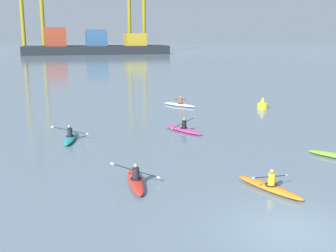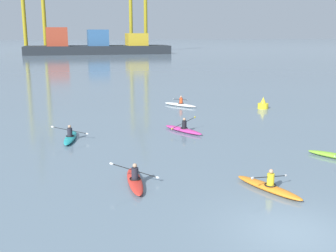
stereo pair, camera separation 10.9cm
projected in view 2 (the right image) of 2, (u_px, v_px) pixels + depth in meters
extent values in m
plane|color=slate|center=(291.00, 232.00, 13.48)|extent=(800.00, 800.00, 0.00)
cube|color=#1E2328|center=(98.00, 50.00, 127.09)|extent=(43.77, 11.99, 2.53)
cube|color=#993823|center=(57.00, 37.00, 123.46)|extent=(6.13, 8.39, 5.47)
cube|color=#2D5684|center=(98.00, 38.00, 126.27)|extent=(6.13, 8.39, 4.84)
cube|color=#B29323|center=(136.00, 39.00, 129.14)|extent=(6.13, 8.39, 3.75)
cylinder|color=olive|center=(23.00, 5.00, 127.00)|extent=(1.20, 1.20, 29.53)
cylinder|color=olive|center=(43.00, 5.00, 128.36)|extent=(1.20, 1.20, 29.53)
cylinder|color=olive|center=(131.00, 9.00, 138.53)|extent=(1.20, 1.20, 28.44)
cylinder|color=olive|center=(146.00, 9.00, 139.69)|extent=(1.20, 1.20, 28.44)
cylinder|color=yellow|center=(263.00, 106.00, 35.41)|extent=(0.90, 0.90, 0.45)
cone|color=yellow|center=(263.00, 100.00, 35.30)|extent=(0.50, 0.49, 0.55)
ellipsoid|color=silver|center=(180.00, 105.00, 36.54)|extent=(2.59, 3.03, 0.26)
torus|color=black|center=(181.00, 103.00, 36.45)|extent=(0.69, 0.69, 0.05)
cylinder|color=#DB471E|center=(181.00, 101.00, 36.40)|extent=(0.30, 0.30, 0.50)
sphere|color=tan|center=(181.00, 97.00, 36.32)|extent=(0.19, 0.19, 0.19)
cylinder|color=black|center=(181.00, 99.00, 36.41)|extent=(1.65, 1.32, 0.38)
ellipsoid|color=silver|center=(174.00, 99.00, 35.57)|extent=(0.18, 0.15, 0.14)
ellipsoid|color=silver|center=(187.00, 100.00, 37.24)|extent=(0.18, 0.15, 0.14)
ellipsoid|color=silver|center=(335.00, 156.00, 20.37)|extent=(0.18, 0.15, 0.15)
ellipsoid|color=teal|center=(70.00, 138.00, 25.04)|extent=(1.11, 3.45, 0.26)
torus|color=black|center=(70.00, 136.00, 24.91)|extent=(0.56, 0.56, 0.05)
cylinder|color=#23232D|center=(70.00, 132.00, 24.86)|extent=(0.30, 0.30, 0.50)
sphere|color=tan|center=(70.00, 126.00, 24.78)|extent=(0.19, 0.19, 0.19)
cylinder|color=black|center=(70.00, 130.00, 24.88)|extent=(2.04, 0.35, 0.51)
ellipsoid|color=silver|center=(52.00, 127.00, 24.75)|extent=(0.20, 0.07, 0.15)
ellipsoid|color=silver|center=(87.00, 134.00, 25.02)|extent=(0.20, 0.07, 0.15)
ellipsoid|color=#C13384|center=(183.00, 130.00, 27.09)|extent=(2.11, 3.29, 0.26)
torus|color=black|center=(184.00, 128.00, 26.99)|extent=(0.66, 0.66, 0.05)
cylinder|color=black|center=(184.00, 124.00, 26.94)|extent=(0.30, 0.30, 0.50)
sphere|color=tan|center=(184.00, 119.00, 26.86)|extent=(0.19, 0.19, 0.19)
cylinder|color=black|center=(184.00, 123.00, 26.95)|extent=(1.83, 0.98, 0.51)
ellipsoid|color=yellow|center=(172.00, 129.00, 26.35)|extent=(0.20, 0.13, 0.15)
ellipsoid|color=yellow|center=(195.00, 117.00, 27.55)|extent=(0.20, 0.13, 0.15)
ellipsoid|color=orange|center=(268.00, 187.00, 17.00)|extent=(1.85, 3.37, 0.26)
torus|color=black|center=(270.00, 185.00, 16.89)|extent=(0.64, 0.64, 0.05)
cylinder|color=gold|center=(271.00, 179.00, 16.83)|extent=(0.30, 0.30, 0.50)
sphere|color=tan|center=(271.00, 171.00, 16.76)|extent=(0.19, 0.19, 0.19)
cylinder|color=black|center=(270.00, 177.00, 16.85)|extent=(1.93, 0.83, 0.37)
ellipsoid|color=silver|center=(253.00, 178.00, 16.22)|extent=(0.20, 0.11, 0.14)
ellipsoid|color=silver|center=(286.00, 176.00, 17.48)|extent=(0.20, 0.11, 0.14)
ellipsoid|color=red|center=(135.00, 181.00, 17.74)|extent=(0.77, 3.43, 0.26)
torus|color=black|center=(135.00, 179.00, 17.62)|extent=(0.51, 0.51, 0.05)
cylinder|color=#23232D|center=(135.00, 173.00, 17.56)|extent=(0.30, 0.30, 0.50)
sphere|color=tan|center=(135.00, 166.00, 17.48)|extent=(0.19, 0.19, 0.19)
cylinder|color=black|center=(135.00, 171.00, 17.59)|extent=(1.97, 0.13, 0.78)
ellipsoid|color=silver|center=(111.00, 164.00, 17.33)|extent=(0.21, 0.05, 0.17)
ellipsoid|color=silver|center=(157.00, 178.00, 17.85)|extent=(0.21, 0.05, 0.17)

